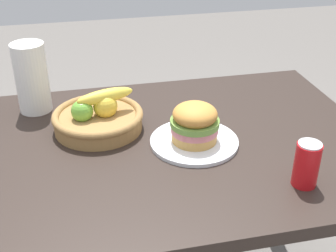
{
  "coord_description": "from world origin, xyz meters",
  "views": [
    {
      "loc": [
        -0.2,
        -1.16,
        1.47
      ],
      "look_at": [
        0.05,
        -0.01,
        0.81
      ],
      "focal_mm": 48.36,
      "sensor_mm": 36.0,
      "label": 1
    }
  ],
  "objects_px": {
    "fruit_basket": "(98,117)",
    "plate": "(194,142)",
    "paper_towel_roll": "(32,78)",
    "sandwich": "(195,123)",
    "soda_can": "(307,164)"
  },
  "relations": [
    {
      "from": "sandwich",
      "to": "paper_towel_roll",
      "type": "relative_size",
      "value": 0.62
    },
    {
      "from": "soda_can",
      "to": "paper_towel_roll",
      "type": "distance_m",
      "value": 0.93
    },
    {
      "from": "fruit_basket",
      "to": "plate",
      "type": "bearing_deg",
      "value": -29.17
    },
    {
      "from": "sandwich",
      "to": "fruit_basket",
      "type": "bearing_deg",
      "value": 150.83
    },
    {
      "from": "plate",
      "to": "fruit_basket",
      "type": "xyz_separation_m",
      "value": [
        -0.28,
        0.15,
        0.04
      ]
    },
    {
      "from": "sandwich",
      "to": "paper_towel_roll",
      "type": "xyz_separation_m",
      "value": [
        -0.48,
        0.34,
        0.05
      ]
    },
    {
      "from": "fruit_basket",
      "to": "soda_can",
      "type": "bearing_deg",
      "value": -39.55
    },
    {
      "from": "sandwich",
      "to": "fruit_basket",
      "type": "xyz_separation_m",
      "value": [
        -0.28,
        0.15,
        -0.03
      ]
    },
    {
      "from": "sandwich",
      "to": "soda_can",
      "type": "distance_m",
      "value": 0.35
    },
    {
      "from": "sandwich",
      "to": "fruit_basket",
      "type": "height_order",
      "value": "fruit_basket"
    },
    {
      "from": "sandwich",
      "to": "soda_can",
      "type": "xyz_separation_m",
      "value": [
        0.23,
        -0.26,
        -0.01
      ]
    },
    {
      "from": "fruit_basket",
      "to": "sandwich",
      "type": "bearing_deg",
      "value": -29.17
    },
    {
      "from": "plate",
      "to": "sandwich",
      "type": "height_order",
      "value": "sandwich"
    },
    {
      "from": "plate",
      "to": "paper_towel_roll",
      "type": "xyz_separation_m",
      "value": [
        -0.48,
        0.34,
        0.11
      ]
    },
    {
      "from": "plate",
      "to": "fruit_basket",
      "type": "relative_size",
      "value": 0.93
    }
  ]
}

